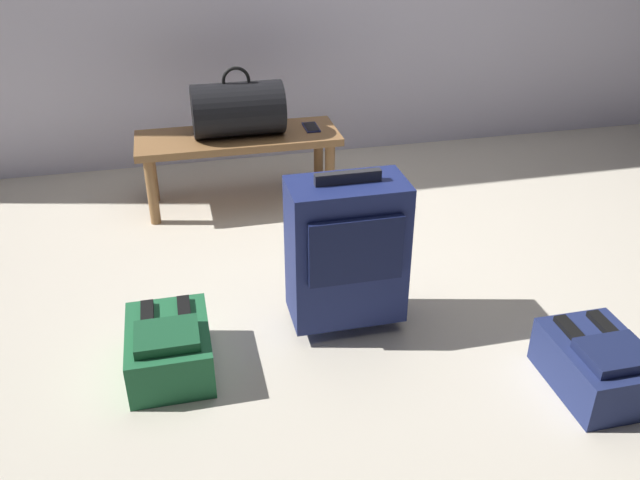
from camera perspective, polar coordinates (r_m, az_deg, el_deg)
ground_plane at (r=2.78m, az=3.75°, el=-4.41°), size 6.60×6.60×0.00m
bench at (r=3.40m, az=-6.96°, el=7.99°), size 1.00×0.36×0.37m
duffel_bag_black at (r=3.34m, az=-7.00°, el=11.01°), size 0.44×0.26×0.34m
cell_phone at (r=3.44m, az=-0.76°, el=9.57°), size 0.07×0.14×0.01m
suitcase_upright_navy at (r=2.43m, az=2.28°, el=-0.88°), size 0.42×0.25×0.63m
backpack_navy at (r=2.44m, az=22.55°, el=-9.76°), size 0.28×0.38×0.21m
backpack_green at (r=2.39m, az=-12.69°, el=-8.89°), size 0.28×0.38×0.21m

